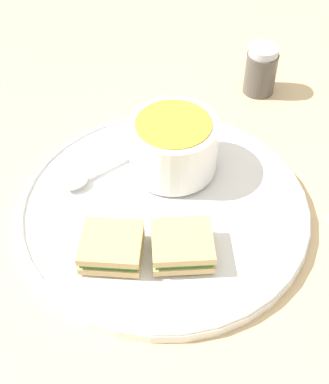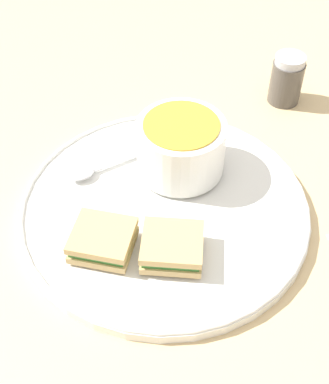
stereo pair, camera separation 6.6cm
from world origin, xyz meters
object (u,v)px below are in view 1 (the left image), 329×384
object	(u,v)px
sandwich_half_near	(112,247)
salt_shaker	(261,70)
spoon	(83,179)
sandwich_half_far	(182,245)
soup_bowl	(173,145)

from	to	relation	value
sandwich_half_near	salt_shaker	world-z (taller)	salt_shaker
spoon	sandwich_half_far	xyz separation A→B (m)	(-0.11, 0.13, 0.01)
spoon	salt_shaker	bearing A→B (deg)	-177.10
spoon	salt_shaker	xyz separation A→B (m)	(-0.28, -0.19, 0.02)
sandwich_half_near	sandwich_half_far	distance (m)	0.08
soup_bowl	sandwich_half_far	xyz separation A→B (m)	(0.01, 0.15, -0.02)
soup_bowl	salt_shaker	size ratio (longest dim) A/B	1.46
spoon	sandwich_half_near	distance (m)	0.13
soup_bowl	sandwich_half_near	xyz separation A→B (m)	(0.09, 0.14, -0.02)
salt_shaker	spoon	bearing A→B (deg)	34.29
soup_bowl	spoon	size ratio (longest dim) A/B	1.03
soup_bowl	spoon	xyz separation A→B (m)	(0.12, 0.02, -0.03)
sandwich_half_far	spoon	bearing A→B (deg)	-48.99
sandwich_half_near	sandwich_half_far	bearing A→B (deg)	174.70
spoon	sandwich_half_near	xyz separation A→B (m)	(-0.03, 0.12, 0.01)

